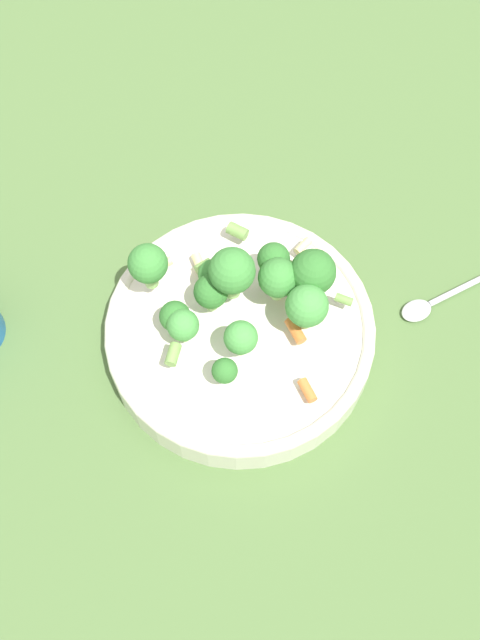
# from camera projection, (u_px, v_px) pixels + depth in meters

# --- Properties ---
(ground_plane) EXTENTS (3.00, 3.00, 0.00)m
(ground_plane) POSITION_uv_depth(u_px,v_px,m) (240.00, 342.00, 0.83)
(ground_plane) COLOR #4C6B38
(bowl) EXTENTS (0.29, 0.29, 0.05)m
(bowl) POSITION_uv_depth(u_px,v_px,m) (240.00, 333.00, 0.81)
(bowl) COLOR silver
(bowl) RESTS_ON ground_plane
(pasta_salad) EXTENTS (0.23, 0.20, 0.09)m
(pasta_salad) POSITION_uv_depth(u_px,v_px,m) (245.00, 288.00, 0.76)
(pasta_salad) COLOR #8CB766
(pasta_salad) RESTS_ON bowl
(spoon) EXTENTS (0.16, 0.14, 0.01)m
(spoon) POSITION_uv_depth(u_px,v_px,m) (449.00, 294.00, 0.85)
(spoon) COLOR silver
(spoon) RESTS_ON ground_plane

